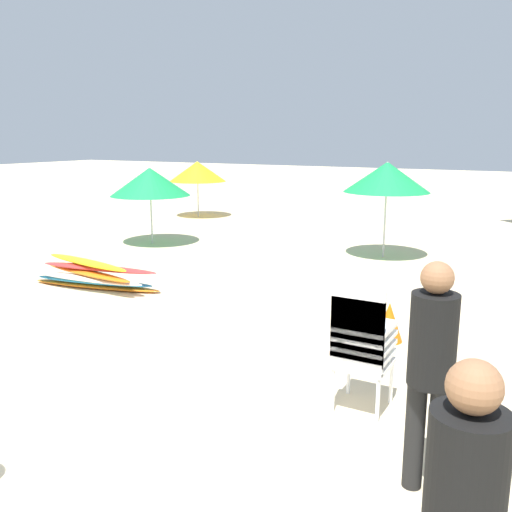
{
  "coord_description": "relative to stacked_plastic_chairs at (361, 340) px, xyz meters",
  "views": [
    {
      "loc": [
        3.91,
        -3.14,
        2.48
      ],
      "look_at": [
        0.52,
        2.92,
        0.98
      ],
      "focal_mm": 39.11,
      "sensor_mm": 36.0,
      "label": 1
    }
  ],
  "objects": [
    {
      "name": "beach_umbrella_far",
      "position": [
        -1.75,
        6.67,
        0.96
      ],
      "size": [
        1.75,
        1.75,
        1.97
      ],
      "color": "beige",
      "rests_on": "ground"
    },
    {
      "name": "ground",
      "position": [
        -2.43,
        -1.43,
        -0.7
      ],
      "size": [
        80.0,
        80.0,
        0.0
      ],
      "primitive_type": "plane",
      "color": "beige"
    },
    {
      "name": "stacked_plastic_chairs",
      "position": [
        0.0,
        0.0,
        0.0
      ],
      "size": [
        0.48,
        0.48,
        1.2
      ],
      "color": "white",
      "rests_on": "ground"
    },
    {
      "name": "surfboard_pile",
      "position": [
        -5.23,
        1.88,
        -0.47
      ],
      "size": [
        2.38,
        0.81,
        0.48
      ],
      "color": "orange",
      "rests_on": "ground"
    },
    {
      "name": "beach_umbrella_left",
      "position": [
        -6.93,
        5.48,
        0.75
      ],
      "size": [
        1.84,
        1.84,
        1.77
      ],
      "color": "beige",
      "rests_on": "ground"
    },
    {
      "name": "traffic_cone_near",
      "position": [
        -0.27,
        1.92,
        -0.45
      ],
      "size": [
        0.34,
        0.34,
        0.49
      ],
      "primitive_type": "cone",
      "color": "orange",
      "rests_on": "ground"
    },
    {
      "name": "lifeguard_near_left",
      "position": [
        0.78,
        -0.88,
        0.27
      ],
      "size": [
        0.32,
        0.32,
        1.68
      ],
      "color": "black",
      "rests_on": "ground"
    },
    {
      "name": "beach_umbrella_mid",
      "position": [
        -8.57,
        9.7,
        0.7
      ],
      "size": [
        1.76,
        1.76,
        1.71
      ],
      "color": "beige",
      "rests_on": "ground"
    }
  ]
}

